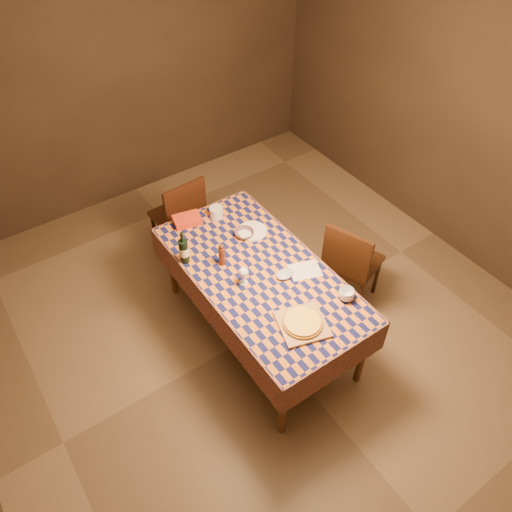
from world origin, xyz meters
name	(u,v)px	position (x,y,z in m)	size (l,w,h in m)	color
room	(260,214)	(0.00, 0.00, 1.35)	(5.00, 5.10, 2.70)	brown
dining_table	(260,278)	(0.00, 0.00, 0.69)	(0.94, 1.84, 0.77)	brown
cutting_board	(302,324)	(-0.05, -0.58, 0.78)	(0.32, 0.32, 0.02)	#A4794D
pizza	(303,322)	(-0.05, -0.58, 0.80)	(0.32, 0.32, 0.03)	#A0641A
pepper_mill	(222,255)	(-0.19, 0.24, 0.87)	(0.06, 0.06, 0.21)	#4A2011
bowl	(244,234)	(0.13, 0.41, 0.79)	(0.16, 0.16, 0.05)	#5D424E
wine_glass	(243,273)	(-0.16, -0.02, 0.88)	(0.08, 0.08, 0.15)	silver
wine_bottle	(184,251)	(-0.41, 0.43, 0.88)	(0.08, 0.08, 0.30)	black
deli_tub	(216,212)	(0.07, 0.74, 0.82)	(0.12, 0.12, 0.10)	silver
takeout_container	(187,220)	(-0.17, 0.82, 0.80)	(0.23, 0.16, 0.06)	#B53117
white_plate	(253,231)	(0.21, 0.41, 0.78)	(0.24, 0.24, 0.01)	white
tumbler	(346,295)	(0.36, -0.58, 0.82)	(0.12, 0.12, 0.09)	white
flour_patch	(305,270)	(0.29, -0.19, 0.77)	(0.24, 0.18, 0.00)	silver
flour_bag	(285,274)	(0.13, -0.14, 0.79)	(0.14, 0.11, 0.04)	#9DA8C9
chair_far	(181,214)	(-0.05, 1.22, 0.52)	(0.45, 0.45, 0.93)	black
chair_right	(350,262)	(0.84, -0.15, 0.52)	(0.55, 0.54, 0.93)	black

